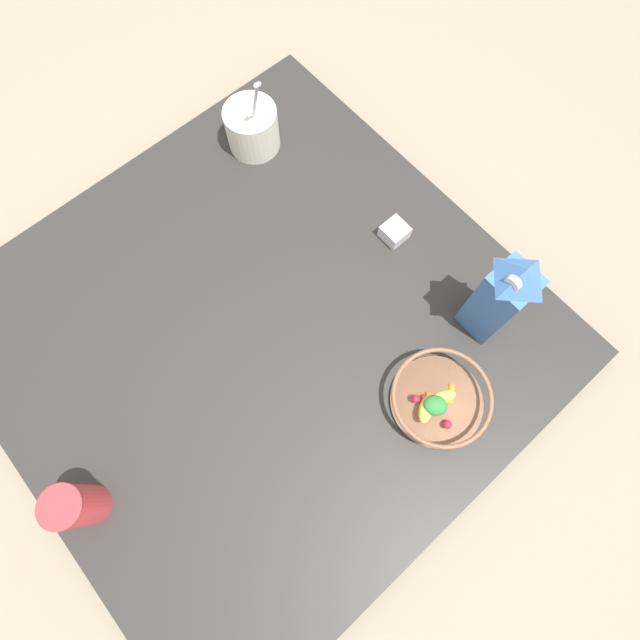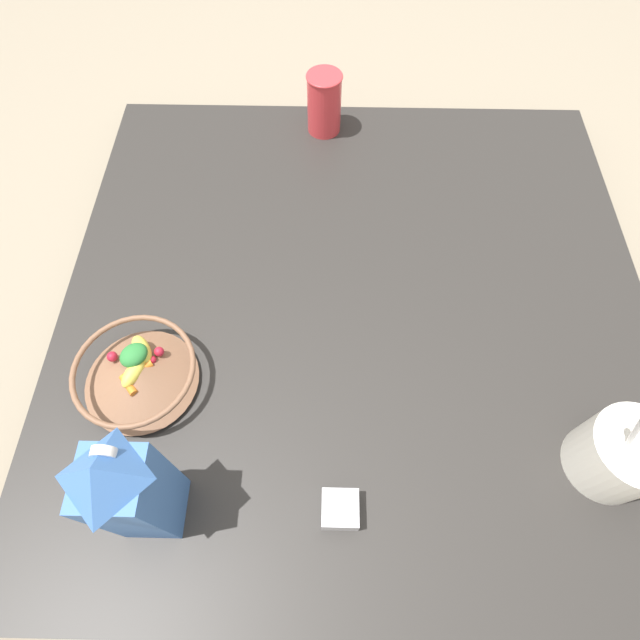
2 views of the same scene
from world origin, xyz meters
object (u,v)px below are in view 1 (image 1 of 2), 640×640
at_px(drinking_cup, 76,506).
at_px(spice_jar, 394,232).
at_px(yogurt_tub, 252,126).
at_px(milk_carton, 501,297).
at_px(fruit_bowl, 439,399).

relative_size(drinking_cup, spice_jar, 2.52).
relative_size(yogurt_tub, drinking_cup, 1.79).
bearing_deg(spice_jar, milk_carton, 0.27).
xyz_separation_m(fruit_bowl, drinking_cup, (-0.32, -0.69, 0.04)).
distance_m(milk_carton, spice_jar, 0.32).
relative_size(milk_carton, yogurt_tub, 1.07).
xyz_separation_m(yogurt_tub, drinking_cup, (0.48, -0.82, 0.01)).
height_order(fruit_bowl, spice_jar, fruit_bowl).
height_order(yogurt_tub, spice_jar, yogurt_tub).
bearing_deg(drinking_cup, spice_jar, 92.57).
xyz_separation_m(milk_carton, spice_jar, (-0.29, -0.00, -0.12)).
distance_m(milk_carton, drinking_cup, 0.94).
bearing_deg(fruit_bowl, yogurt_tub, 170.71).
height_order(yogurt_tub, drinking_cup, yogurt_tub).
distance_m(drinking_cup, spice_jar, 0.91).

